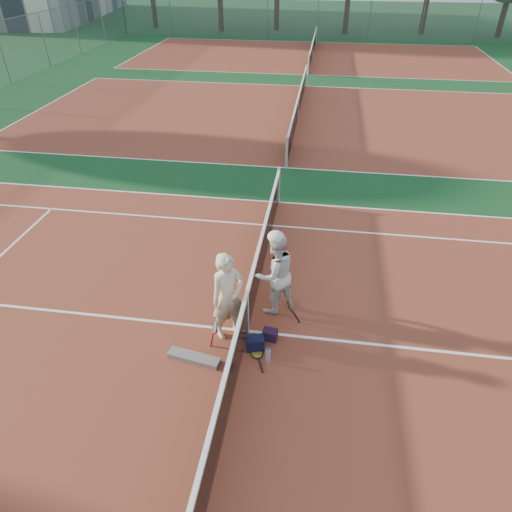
{
  "coord_description": "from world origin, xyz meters",
  "views": [
    {
      "loc": [
        1.13,
        -6.45,
        6.28
      ],
      "look_at": [
        0.0,
        1.1,
        1.05
      ],
      "focal_mm": 32.0,
      "sensor_mm": 36.0,
      "label": 1
    }
  ],
  "objects_px": {
    "player_a": "(228,297)",
    "sports_bag_purple": "(270,335)",
    "water_bottle": "(268,356)",
    "racket_black_held": "(290,313)",
    "racket_spare": "(257,353)",
    "racket_red": "(215,333)",
    "player_b": "(275,274)",
    "net_main": "(247,312)",
    "sports_bag_navy": "(255,343)"
  },
  "relations": [
    {
      "from": "player_a",
      "to": "sports_bag_purple",
      "type": "relative_size",
      "value": 6.59
    },
    {
      "from": "water_bottle",
      "to": "player_a",
      "type": "bearing_deg",
      "value": 142.83
    },
    {
      "from": "racket_black_held",
      "to": "racket_spare",
      "type": "relative_size",
      "value": 0.92
    },
    {
      "from": "racket_red",
      "to": "sports_bag_purple",
      "type": "relative_size",
      "value": 2.14
    },
    {
      "from": "racket_black_held",
      "to": "player_b",
      "type": "bearing_deg",
      "value": -64.66
    },
    {
      "from": "player_b",
      "to": "water_bottle",
      "type": "height_order",
      "value": "player_b"
    },
    {
      "from": "net_main",
      "to": "player_a",
      "type": "height_order",
      "value": "player_a"
    },
    {
      "from": "racket_red",
      "to": "sports_bag_purple",
      "type": "height_order",
      "value": "racket_red"
    },
    {
      "from": "racket_black_held",
      "to": "racket_red",
      "type": "bearing_deg",
      "value": 15.05
    },
    {
      "from": "water_bottle",
      "to": "racket_red",
      "type": "bearing_deg",
      "value": 164.84
    },
    {
      "from": "racket_black_held",
      "to": "sports_bag_purple",
      "type": "relative_size",
      "value": 2.0
    },
    {
      "from": "water_bottle",
      "to": "sports_bag_navy",
      "type": "bearing_deg",
      "value": 133.16
    },
    {
      "from": "racket_black_held",
      "to": "sports_bag_navy",
      "type": "relative_size",
      "value": 1.65
    },
    {
      "from": "net_main",
      "to": "sports_bag_navy",
      "type": "xyz_separation_m",
      "value": [
        0.21,
        -0.43,
        -0.38
      ]
    },
    {
      "from": "racket_spare",
      "to": "sports_bag_purple",
      "type": "distance_m",
      "value": 0.47
    },
    {
      "from": "player_a",
      "to": "water_bottle",
      "type": "distance_m",
      "value": 1.3
    },
    {
      "from": "player_b",
      "to": "sports_bag_navy",
      "type": "xyz_separation_m",
      "value": [
        -0.22,
        -1.18,
        -0.77
      ]
    },
    {
      "from": "player_b",
      "to": "racket_red",
      "type": "distance_m",
      "value": 1.66
    },
    {
      "from": "player_a",
      "to": "racket_red",
      "type": "relative_size",
      "value": 3.08
    },
    {
      "from": "net_main",
      "to": "water_bottle",
      "type": "xyz_separation_m",
      "value": [
        0.49,
        -0.73,
        -0.36
      ]
    },
    {
      "from": "racket_spare",
      "to": "sports_bag_purple",
      "type": "xyz_separation_m",
      "value": [
        0.19,
        0.42,
        0.1
      ]
    },
    {
      "from": "racket_black_held",
      "to": "net_main",
      "type": "bearing_deg",
      "value": 7.63
    },
    {
      "from": "racket_spare",
      "to": "sports_bag_purple",
      "type": "bearing_deg",
      "value": -46.04
    },
    {
      "from": "racket_spare",
      "to": "sports_bag_navy",
      "type": "xyz_separation_m",
      "value": [
        -0.05,
        0.14,
        0.12
      ]
    },
    {
      "from": "player_a",
      "to": "racket_spare",
      "type": "height_order",
      "value": "player_a"
    },
    {
      "from": "sports_bag_purple",
      "to": "racket_red",
      "type": "bearing_deg",
      "value": -162.85
    },
    {
      "from": "net_main",
      "to": "racket_red",
      "type": "height_order",
      "value": "net_main"
    },
    {
      "from": "racket_black_held",
      "to": "racket_spare",
      "type": "height_order",
      "value": "racket_black_held"
    },
    {
      "from": "player_b",
      "to": "sports_bag_navy",
      "type": "distance_m",
      "value": 1.43
    },
    {
      "from": "sports_bag_purple",
      "to": "player_a",
      "type": "bearing_deg",
      "value": 176.13
    },
    {
      "from": "sports_bag_navy",
      "to": "water_bottle",
      "type": "xyz_separation_m",
      "value": [
        0.28,
        -0.3,
        0.02
      ]
    },
    {
      "from": "racket_spare",
      "to": "water_bottle",
      "type": "height_order",
      "value": "water_bottle"
    },
    {
      "from": "player_a",
      "to": "water_bottle",
      "type": "xyz_separation_m",
      "value": [
        0.84,
        -0.64,
        -0.76
      ]
    },
    {
      "from": "sports_bag_navy",
      "to": "net_main",
      "type": "bearing_deg",
      "value": 116.2
    },
    {
      "from": "net_main",
      "to": "sports_bag_purple",
      "type": "height_order",
      "value": "net_main"
    },
    {
      "from": "net_main",
      "to": "sports_bag_navy",
      "type": "bearing_deg",
      "value": -63.8
    },
    {
      "from": "racket_black_held",
      "to": "sports_bag_navy",
      "type": "height_order",
      "value": "racket_black_held"
    },
    {
      "from": "racket_spare",
      "to": "sports_bag_navy",
      "type": "distance_m",
      "value": 0.19
    },
    {
      "from": "player_b",
      "to": "racket_black_held",
      "type": "bearing_deg",
      "value": 92.93
    },
    {
      "from": "sports_bag_navy",
      "to": "sports_bag_purple",
      "type": "bearing_deg",
      "value": 48.78
    },
    {
      "from": "racket_red",
      "to": "sports_bag_navy",
      "type": "xyz_separation_m",
      "value": [
        0.74,
        0.02,
        -0.16
      ]
    },
    {
      "from": "player_a",
      "to": "water_bottle",
      "type": "bearing_deg",
      "value": -77.56
    },
    {
      "from": "water_bottle",
      "to": "racket_black_held",
      "type": "bearing_deg",
      "value": 74.52
    },
    {
      "from": "racket_spare",
      "to": "sports_bag_purple",
      "type": "height_order",
      "value": "sports_bag_purple"
    },
    {
      "from": "player_b",
      "to": "water_bottle",
      "type": "xyz_separation_m",
      "value": [
        0.07,
        -1.49,
        -0.75
      ]
    },
    {
      "from": "player_a",
      "to": "racket_black_held",
      "type": "bearing_deg",
      "value": -19.58
    },
    {
      "from": "racket_red",
      "to": "racket_spare",
      "type": "relative_size",
      "value": 0.99
    },
    {
      "from": "racket_black_held",
      "to": "water_bottle",
      "type": "distance_m",
      "value": 1.12
    },
    {
      "from": "player_a",
      "to": "racket_spare",
      "type": "xyz_separation_m",
      "value": [
        0.61,
        -0.48,
        -0.89
      ]
    },
    {
      "from": "player_a",
      "to": "water_bottle",
      "type": "relative_size",
      "value": 6.07
    }
  ]
}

